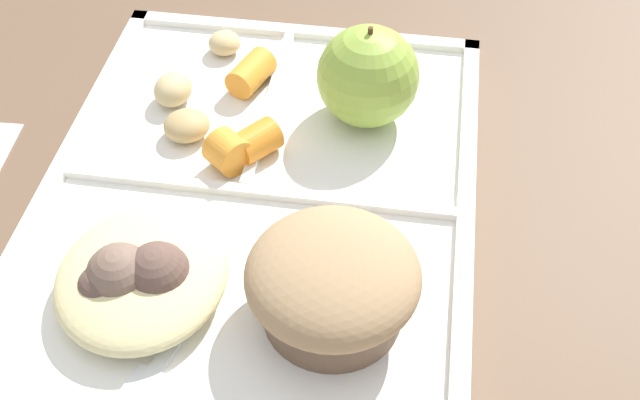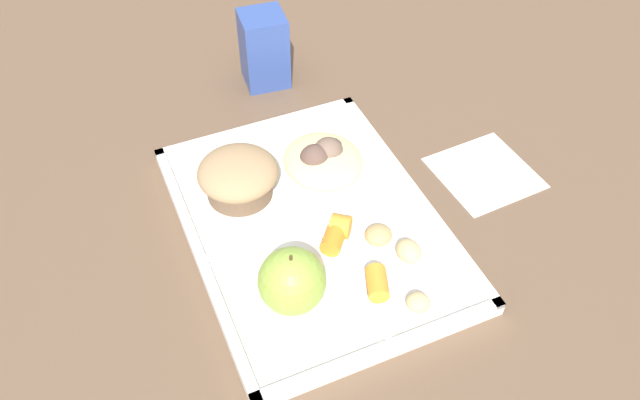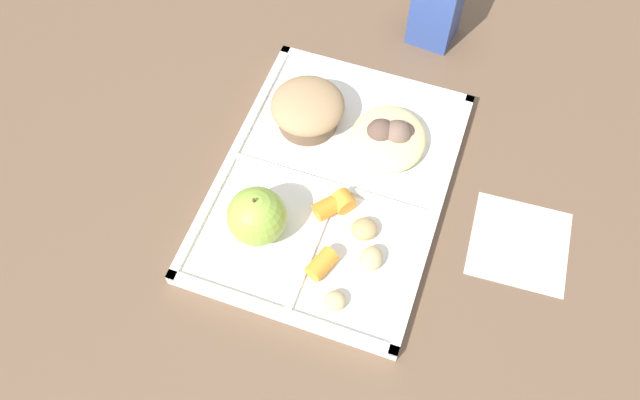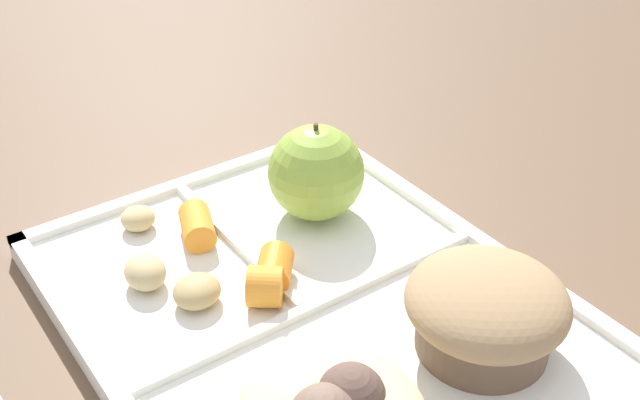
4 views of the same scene
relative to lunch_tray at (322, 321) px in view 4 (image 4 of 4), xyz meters
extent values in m
plane|color=brown|center=(0.00, 0.00, -0.01)|extent=(6.00, 6.00, 0.00)
cube|color=white|center=(0.00, 0.00, 0.00)|extent=(0.39, 0.29, 0.01)
cube|color=white|center=(0.00, 0.14, 0.01)|extent=(0.39, 0.01, 0.01)
cube|color=white|center=(-0.19, 0.00, 0.01)|extent=(0.01, 0.29, 0.01)
cube|color=white|center=(-0.01, 0.00, 0.01)|extent=(0.01, 0.27, 0.01)
cube|color=white|center=(-0.10, -0.01, 0.01)|extent=(0.17, 0.01, 0.01)
sphere|color=#93B742|center=(-0.10, 0.06, 0.04)|extent=(0.07, 0.07, 0.07)
cylinder|color=#4C381E|center=(-0.10, 0.06, 0.08)|extent=(0.00, 0.00, 0.01)
cylinder|color=brown|center=(0.08, 0.06, 0.02)|extent=(0.08, 0.08, 0.03)
ellipsoid|color=tan|center=(0.08, 0.06, 0.04)|extent=(0.10, 0.10, 0.04)
cylinder|color=orange|center=(-0.03, -0.02, 0.02)|extent=(0.04, 0.03, 0.03)
cylinder|color=orange|center=(-0.12, -0.03, 0.02)|extent=(0.04, 0.03, 0.02)
cylinder|color=orange|center=(-0.05, -0.01, 0.02)|extent=(0.04, 0.04, 0.02)
ellipsoid|color=tan|center=(-0.06, -0.06, 0.02)|extent=(0.04, 0.04, 0.02)
ellipsoid|color=tan|center=(-0.09, -0.08, 0.02)|extent=(0.04, 0.03, 0.02)
ellipsoid|color=tan|center=(-0.16, -0.06, 0.01)|extent=(0.03, 0.03, 0.02)
sphere|color=brown|center=(0.08, -0.04, 0.03)|extent=(0.04, 0.04, 0.04)
camera|label=1|loc=(0.35, 0.10, 0.39)|focal=44.81mm
camera|label=2|loc=(-0.49, 0.20, 0.60)|focal=37.03mm
camera|label=3|loc=(-0.43, -0.13, 0.73)|focal=36.72mm
camera|label=4|loc=(0.32, -0.23, 0.36)|focal=44.75mm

